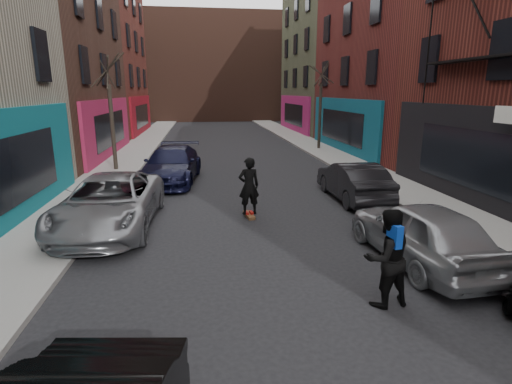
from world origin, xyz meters
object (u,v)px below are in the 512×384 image
object	(u,v)px
pedestrian	(387,258)
parked_left_far	(110,203)
tree_right_far	(321,98)
skateboarder	(249,186)
parked_left_end	(172,165)
parked_right_far	(421,232)
parked_right_end	(353,181)
skateboard	(249,215)
tree_left_far	(110,103)

from	to	relation	value
pedestrian	parked_left_far	bearing A→B (deg)	-50.44
pedestrian	tree_right_far	bearing A→B (deg)	-112.53
parked_left_far	pedestrian	bearing A→B (deg)	-38.97
tree_right_far	skateboarder	size ratio (longest dim) A/B	3.66
parked_left_end	skateboarder	xyz separation A→B (m)	(2.80, -5.58, 0.25)
parked_right_far	pedestrian	distance (m)	2.45
skateboarder	parked_left_end	bearing A→B (deg)	-71.14
parked_left_far	parked_left_end	distance (m)	6.24
parked_right_end	pedestrian	world-z (taller)	pedestrian
tree_right_far	parked_left_end	bearing A→B (deg)	-136.79
parked_right_far	parked_right_end	xyz separation A→B (m)	(0.51, 5.66, -0.04)
tree_right_far	skateboard	xyz separation A→B (m)	(-6.60, -14.41, -3.48)
parked_right_end	tree_left_far	bearing A→B (deg)	-34.76
parked_left_end	skateboarder	world-z (taller)	skateboarder
pedestrian	skateboard	bearing A→B (deg)	-81.34
tree_left_far	parked_left_end	xyz separation A→B (m)	(3.00, -2.83, -2.60)
parked_right_far	pedestrian	world-z (taller)	pedestrian
tree_right_far	parked_right_far	world-z (taller)	tree_right_far
tree_left_far	skateboard	world-z (taller)	tree_left_far
parked_left_end	parked_right_far	bearing A→B (deg)	-50.02
parked_left_end	parked_right_end	bearing A→B (deg)	-23.52
parked_left_end	pedestrian	size ratio (longest dim) A/B	2.83
tree_left_far	parked_left_end	distance (m)	4.87
parked_right_end	pedestrian	size ratio (longest dim) A/B	2.28
parked_left_end	pedestrian	world-z (taller)	pedestrian
parked_right_end	skateboarder	xyz separation A→B (m)	(-4.12, -1.60, 0.31)
parked_left_end	pedestrian	bearing A→B (deg)	-61.22
tree_right_far	parked_left_end	xyz separation A→B (m)	(-9.40, -8.83, -2.75)
parked_right_end	parked_left_far	bearing A→B (deg)	13.90
parked_right_far	pedestrian	size ratio (longest dim) A/B	2.33
parked_left_far	skateboard	size ratio (longest dim) A/B	7.00
tree_right_far	pedestrian	xyz separation A→B (m)	(-4.71, -20.21, -2.57)
skateboarder	parked_right_end	bearing A→B (deg)	-166.54
tree_left_far	parked_right_end	world-z (taller)	tree_left_far
tree_right_far	skateboard	size ratio (longest dim) A/B	8.50
tree_right_far	parked_right_end	world-z (taller)	tree_right_far
parked_left_far	pedestrian	distance (m)	8.07
parked_right_far	tree_left_far	bearing A→B (deg)	-56.79
pedestrian	parked_right_end	bearing A→B (deg)	-116.14
parked_left_far	skateboarder	bearing A→B (deg)	8.88
parked_right_end	skateboard	xyz separation A→B (m)	(-4.12, -1.60, -0.66)
parked_left_far	skateboard	distance (m)	4.29
parked_left_far	parked_left_end	xyz separation A→B (m)	(1.40, 6.08, 0.00)
parked_left_far	parked_right_end	world-z (taller)	parked_left_far
skateboarder	tree_right_far	bearing A→B (deg)	-122.41
tree_left_far	skateboard	bearing A→B (deg)	-55.41
tree_right_far	pedestrian	world-z (taller)	tree_right_far
parked_right_far	skateboard	size ratio (longest dim) A/B	5.54
parked_right_far	parked_right_end	size ratio (longest dim) A/B	1.02
parked_left_end	parked_right_far	distance (m)	11.56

